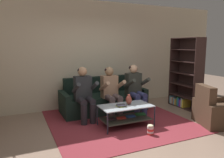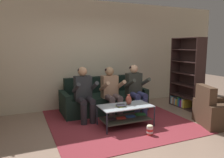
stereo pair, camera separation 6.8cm
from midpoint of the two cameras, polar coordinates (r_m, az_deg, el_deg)
name	(u,v)px [view 2 (the right image)]	position (r m, az deg, el deg)	size (l,w,h in m)	color
ground	(136,137)	(4.24, 6.73, -14.94)	(16.80, 16.80, 0.00)	gray
back_partition	(93,54)	(6.14, -4.72, 6.40)	(8.40, 0.12, 2.90)	beige
couch	(103,100)	(5.75, -1.94, -5.44)	(2.17, 0.90, 0.87)	black
person_seated_left	(84,92)	(4.96, -6.86, -3.32)	(0.50, 0.58, 1.22)	#252228
person_seated_middle	(111,90)	(5.18, 0.21, -2.87)	(0.50, 0.58, 1.19)	brown
person_seated_right	(136,87)	(5.48, 6.57, -2.15)	(0.50, 0.58, 1.22)	navy
coffee_table	(126,113)	(4.69, 3.99, -8.74)	(1.11, 0.59, 0.45)	#AFBDC7
area_rug	(115,119)	(5.18, 1.27, -10.33)	(3.00, 3.17, 0.01)	maroon
vase	(129,100)	(4.71, 4.78, -5.44)	(0.13, 0.13, 0.22)	brown
book_stack	(121,106)	(4.56, 2.76, -6.97)	(0.20, 0.18, 0.04)	#B2B345
bookshelf	(187,79)	(6.33, 19.25, 0.03)	(0.35, 0.98, 1.90)	#352220
armchair	(218,113)	(5.26, 26.30, -7.90)	(1.07, 1.05, 0.87)	#493324
popcorn_tub	(150,130)	(4.34, 10.32, -12.98)	(0.12, 0.12, 0.21)	red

